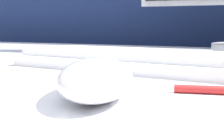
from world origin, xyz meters
The scene contains 3 objects.
partition_panel centered at (0.00, 0.67, 0.66)m, with size 5.00×0.03×1.31m.
computer_mouse_near centered at (0.08, -0.11, 0.72)m, with size 0.10×0.14×0.03m.
keyboard centered at (0.06, 0.09, 0.72)m, with size 0.38×0.19×0.02m.
Camera 1 is at (0.19, -0.35, 0.77)m, focal length 50.00 mm.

